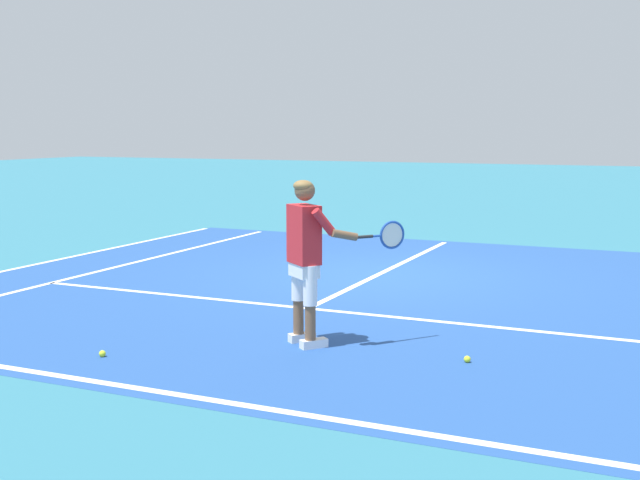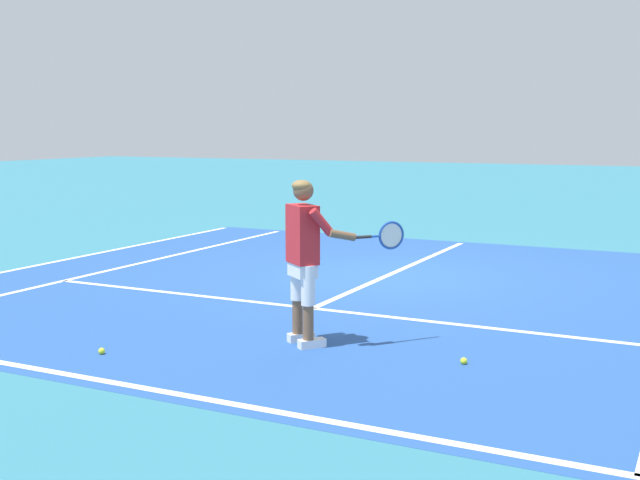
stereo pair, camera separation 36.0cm
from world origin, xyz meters
name	(u,v)px [view 1 (the left image)]	position (x,y,z in m)	size (l,w,h in m)	color
ground_plane	(377,275)	(0.00, 0.00, 0.00)	(80.00, 80.00, 0.00)	teal
court_inner_surface	(352,287)	(0.00, -1.04, 0.00)	(10.98, 10.21, 0.00)	#234C93
line_baseline	(142,389)	(0.00, -5.95, 0.00)	(10.98, 0.10, 0.01)	white
line_service	(308,308)	(0.00, -2.53, 0.00)	(8.23, 0.10, 0.01)	white
line_centre_service	(392,268)	(0.00, 0.67, 0.00)	(0.10, 6.40, 0.01)	white
line_singles_left	(117,267)	(-4.12, -1.04, 0.00)	(0.10, 9.81, 0.01)	white
line_doubles_left	(51,261)	(-5.49, -1.04, 0.00)	(0.10, 9.81, 0.01)	white
tennis_player	(307,251)	(0.70, -4.07, 0.99)	(1.12, 0.81, 1.71)	white
tennis_ball_near_feet	(102,354)	(-0.95, -5.29, 0.03)	(0.07, 0.07, 0.07)	#CCE02D
tennis_ball_by_baseline	(467,359)	(2.37, -4.02, 0.03)	(0.07, 0.07, 0.07)	#CCE02D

